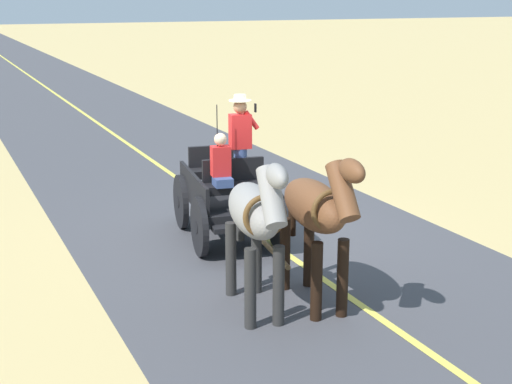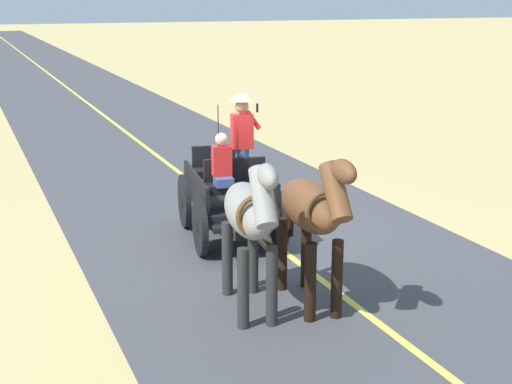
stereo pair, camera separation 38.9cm
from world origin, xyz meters
The scene contains 6 objects.
ground_plane centered at (0.00, 0.00, 0.00)m, with size 200.00×200.00×0.00m, color tan.
road_surface centered at (0.00, 0.00, 0.00)m, with size 6.35×160.00×0.01m, color #424247.
road_centre_stripe centered at (0.00, 0.00, 0.01)m, with size 0.12×160.00×0.00m, color #DBCC4C.
horse_drawn_carriage centered at (0.55, 0.19, 0.82)m, with size 1.72×4.51×2.50m.
horse_near_side centered at (0.55, 3.25, 1.32)m, with size 0.70×2.14×2.21m.
horse_off_side centered at (1.38, 3.14, 1.32)m, with size 0.82×2.15×2.21m.
Camera 1 is at (5.05, 11.26, 4.04)m, focal length 51.53 mm.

